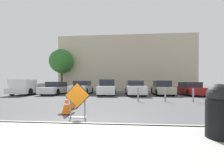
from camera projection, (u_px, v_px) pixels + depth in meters
name	position (u px, v px, depth m)	size (l,w,h in m)	color
ground_plane	(110.00, 96.00, 14.32)	(96.00, 96.00, 0.00)	#4C4C4F
sidewalk_strip	(56.00, 142.00, 3.16)	(29.99, 2.40, 0.14)	#999993
curb_lip	(75.00, 125.00, 4.35)	(29.99, 0.20, 0.14)	#999993
road_closed_sign	(77.00, 99.00, 5.59)	(0.97, 0.20, 1.32)	black
traffic_cone_nearest	(67.00, 104.00, 6.26)	(0.54, 0.54, 0.83)	black
traffic_cone_second	(72.00, 103.00, 7.52)	(0.47, 0.47, 0.60)	black
traffic_cone_third	(74.00, 99.00, 8.78)	(0.38, 0.38, 0.66)	black
traffic_cone_fourth	(77.00, 97.00, 9.90)	(0.53, 0.53, 0.68)	black
traffic_cone_fifth	(79.00, 95.00, 11.18)	(0.53, 0.53, 0.75)	black
pickup_truck	(28.00, 88.00, 16.19)	(2.29, 5.21, 1.60)	silver
parked_car_nearest	(56.00, 88.00, 16.65)	(1.84, 4.68, 1.39)	silver
parked_car_second	(82.00, 88.00, 16.72)	(1.87, 4.62, 1.49)	silver
parked_car_third	(107.00, 88.00, 15.96)	(1.92, 4.54, 1.61)	white
parked_car_fourth	(135.00, 88.00, 15.58)	(2.01, 4.64, 1.50)	silver
parked_car_fifth	(162.00, 88.00, 15.72)	(1.80, 4.01, 1.51)	#A39984
parked_car_sixth	(190.00, 89.00, 15.62)	(1.97, 4.74, 1.35)	maroon
trash_bin	(219.00, 110.00, 3.18)	(0.52, 0.52, 1.16)	black
bollard_nearest	(138.00, 94.00, 10.37)	(0.12, 0.12, 0.99)	gray
bollard_second	(165.00, 94.00, 10.21)	(0.12, 0.12, 0.95)	gray
bollard_third	(193.00, 95.00, 10.05)	(0.12, 0.12, 0.91)	gray
building_facade_backdrop	(125.00, 65.00, 25.40)	(21.43, 5.00, 8.66)	beige
street_tree_behind_lot	(62.00, 61.00, 22.59)	(3.60, 3.60, 6.32)	#513823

